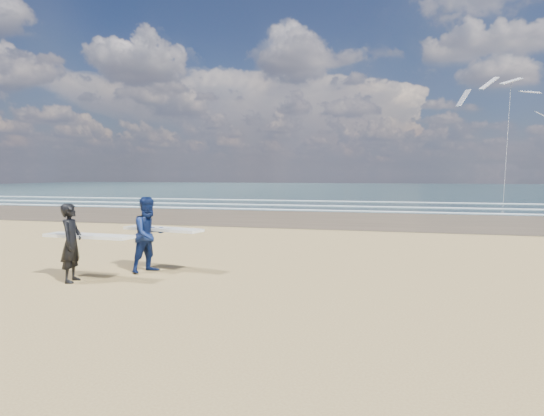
% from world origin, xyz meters
% --- Properties ---
extents(ocean, '(220.00, 100.00, 0.02)m').
position_xyz_m(ocean, '(20.00, 72.00, 0.01)').
color(ocean, '#183236').
rests_on(ocean, ground).
extents(surfer_near, '(2.23, 1.04, 1.79)m').
position_xyz_m(surfer_near, '(-0.36, 0.39, 0.91)').
color(surfer_near, black).
rests_on(surfer_near, ground).
extents(surfer_far, '(2.26, 1.40, 1.88)m').
position_xyz_m(surfer_far, '(0.76, 1.83, 0.95)').
color(surfer_far, '#0D1C4B').
rests_on(surfer_far, ground).
extents(kite_1, '(6.39, 4.80, 10.08)m').
position_xyz_m(kite_1, '(13.53, 26.63, 5.80)').
color(kite_1, slate).
rests_on(kite_1, ground).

